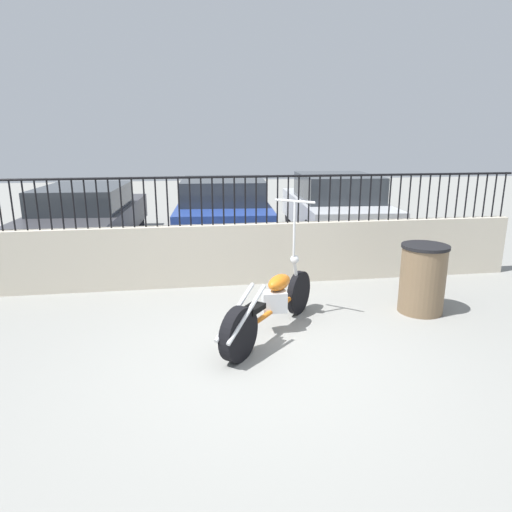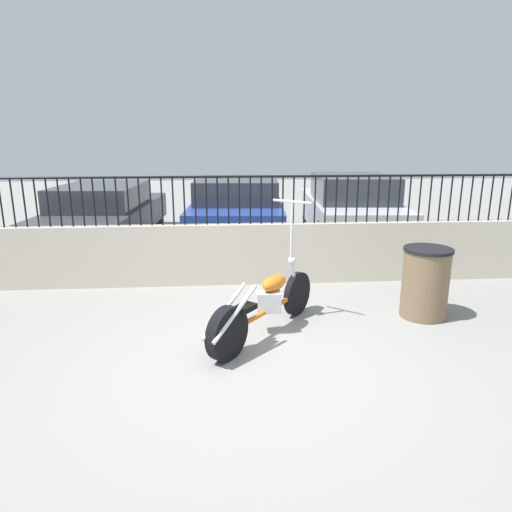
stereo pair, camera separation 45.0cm
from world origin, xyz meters
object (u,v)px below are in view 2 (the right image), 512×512
Objects in this scene: motorcycle_orange at (262,307)px; car_dark_grey at (105,213)px; trash_bin at (425,283)px; car_silver at (350,207)px; car_blue at (237,210)px.

motorcycle_orange is 5.83m from car_dark_grey.
motorcycle_orange is 0.37× the size of car_dark_grey.
car_silver reaches higher than trash_bin.
car_dark_grey is at bearing 68.62° from motorcycle_orange.
car_blue reaches higher than trash_bin.
trash_bin is at bearing -39.22° from motorcycle_orange.
car_dark_grey is at bearing 137.80° from trash_bin.
car_dark_grey is 1.04× the size of car_silver.
car_dark_grey reaches higher than trash_bin.
car_dark_grey is 2.84m from car_blue.
car_silver reaches higher than car_blue.
motorcycle_orange is 1.89× the size of trash_bin.
motorcycle_orange reaches higher than car_blue.
car_blue is at bearing 39.50° from motorcycle_orange.
car_blue is (-2.21, 4.48, 0.24)m from trash_bin.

